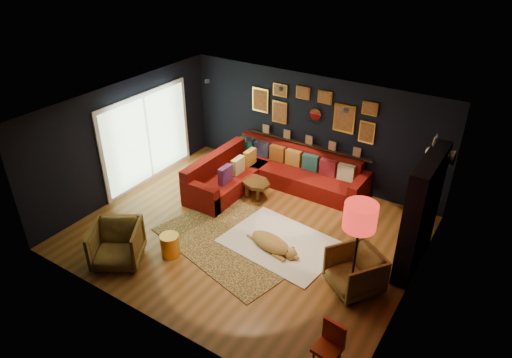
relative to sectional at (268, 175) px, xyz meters
The scene contains 20 objects.
floor 1.94m from the sectional, 71.24° to the right, with size 6.50×6.50×0.00m, color #995528.
room_walls 2.29m from the sectional, 71.24° to the right, with size 6.50×6.50×6.50m.
sectional is the anchor object (origin of this frame).
ledge 1.22m from the sectional, 54.82° to the left, with size 3.20×0.12×0.04m, color black.
gallery_wall 1.84m from the sectional, 56.49° to the left, with size 3.15×0.04×1.02m.
sunburst_mirror 1.80m from the sectional, 51.91° to the left, with size 0.47×0.16×0.47m.
fireplace 3.88m from the sectional, 13.77° to the right, with size 0.31×1.60×2.20m.
deer_head 4.15m from the sectional, ahead, with size 0.50×0.28×0.45m.
sliding_door 2.97m from the sectional, 155.08° to the right, with size 0.06×2.80×2.20m.
ceiling_spots 2.53m from the sectional, 58.65° to the right, with size 3.30×2.50×0.06m.
shag_rug 2.26m from the sectional, 51.45° to the right, with size 2.17×1.58×0.03m, color white.
leopard_rug 2.23m from the sectional, 74.98° to the right, with size 2.94×2.10×0.02m, color tan.
coffee_table 0.54m from the sectional, 88.49° to the right, with size 0.93×0.81×0.39m.
pouf 0.63m from the sectional, 137.28° to the right, with size 0.50×0.50×0.33m, color maroon.
armchair_left 3.96m from the sectional, 102.90° to the right, with size 0.86×0.80×0.88m, color gold.
armchair_right 3.74m from the sectional, 35.05° to the right, with size 0.80×0.75×0.83m, color gold.
gold_stool 3.20m from the sectional, 93.66° to the right, with size 0.36×0.36×0.45m, color gold.
orange_chair 5.10m from the sectional, 48.57° to the right, with size 0.40×0.40×0.76m.
floor_lamp 4.15m from the sectional, 37.81° to the right, with size 0.52×0.52×1.89m.
dog 2.40m from the sectional, 56.95° to the right, with size 1.25×0.62×0.40m, color #B99048, non-canonical shape.
Camera 1 is at (4.26, -6.27, 5.60)m, focal length 32.00 mm.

